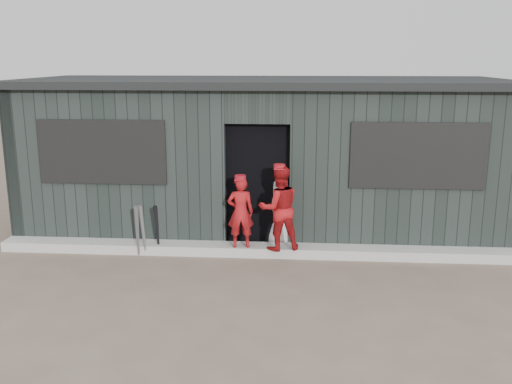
# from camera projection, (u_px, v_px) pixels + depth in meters

# --- Properties ---
(ground) EXTENTS (80.00, 80.00, 0.00)m
(ground) POSITION_uv_depth(u_px,v_px,m) (245.00, 304.00, 7.06)
(ground) COLOR brown
(ground) RESTS_ON ground
(curb) EXTENTS (8.00, 0.36, 0.15)m
(curb) POSITION_uv_depth(u_px,v_px,m) (256.00, 250.00, 8.81)
(curb) COLOR #AAABA5
(curb) RESTS_ON ground
(bat_left) EXTENTS (0.10, 0.19, 0.82)m
(bat_left) POSITION_uv_depth(u_px,v_px,m) (143.00, 231.00, 8.65)
(bat_left) COLOR gray
(bat_left) RESTS_ON ground
(bat_mid) EXTENTS (0.13, 0.27, 0.84)m
(bat_mid) POSITION_uv_depth(u_px,v_px,m) (137.00, 231.00, 8.60)
(bat_mid) COLOR slate
(bat_mid) RESTS_ON ground
(bat_right) EXTENTS (0.08, 0.24, 0.80)m
(bat_right) POSITION_uv_depth(u_px,v_px,m) (157.00, 230.00, 8.73)
(bat_right) COLOR black
(bat_right) RESTS_ON ground
(player_red_left) EXTENTS (0.43, 0.31, 1.09)m
(player_red_left) POSITION_uv_depth(u_px,v_px,m) (240.00, 212.00, 8.59)
(player_red_left) COLOR #A11317
(player_red_left) RESTS_ON curb
(player_red_right) EXTENTS (0.74, 0.64, 1.28)m
(player_red_right) POSITION_uv_depth(u_px,v_px,m) (279.00, 208.00, 8.48)
(player_red_right) COLOR #A41416
(player_red_right) RESTS_ON curb
(player_grey_back) EXTENTS (0.62, 0.47, 1.13)m
(player_grey_back) POSITION_uv_depth(u_px,v_px,m) (281.00, 214.00, 9.03)
(player_grey_back) COLOR silver
(player_grey_back) RESTS_ON ground
(dugout) EXTENTS (8.30, 3.30, 2.62)m
(dugout) POSITION_uv_depth(u_px,v_px,m) (263.00, 155.00, 10.16)
(dugout) COLOR black
(dugout) RESTS_ON ground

